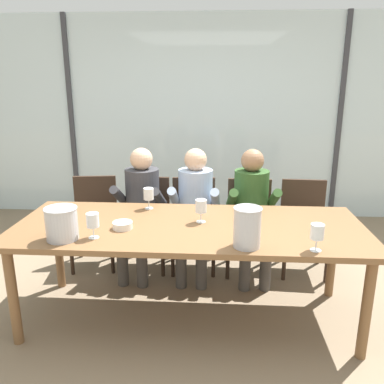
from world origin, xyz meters
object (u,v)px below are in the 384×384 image
at_px(dining_table, 189,233).
at_px(chair_center, 194,216).
at_px(ice_bucket_primary, 62,223).
at_px(chair_near_window_right, 303,219).
at_px(wine_glass_center_pour, 149,195).
at_px(person_olive_shirt, 252,206).
at_px(tasting_bowl, 123,225).
at_px(chair_left_of_center, 147,215).
at_px(ice_bucket_secondary, 247,227).
at_px(wine_glass_by_left_taster, 93,221).
at_px(chair_near_curtain, 95,214).
at_px(person_charcoal_jacket, 141,203).
at_px(wine_glass_near_bucket, 201,206).
at_px(person_pale_blue_shirt, 195,204).
at_px(wine_glass_by_right_taster, 317,233).
at_px(chair_right_of_center, 249,218).

bearing_deg(dining_table, chair_center, 91.38).
bearing_deg(chair_center, dining_table, -91.21).
bearing_deg(ice_bucket_primary, chair_near_window_right, 33.86).
bearing_deg(chair_center, wine_glass_center_pour, -122.68).
bearing_deg(person_olive_shirt, chair_near_window_right, 12.30).
xyz_separation_m(ice_bucket_primary, tasting_bowl, (0.35, 0.22, -0.09)).
relative_size(chair_left_of_center, ice_bucket_secondary, 3.31).
bearing_deg(wine_glass_by_left_taster, wine_glass_center_pour, 67.76).
bearing_deg(chair_near_curtain, person_charcoal_jacket, -25.11).
relative_size(wine_glass_near_bucket, wine_glass_center_pour, 1.00).
bearing_deg(chair_near_curtain, chair_left_of_center, -7.72).
xyz_separation_m(chair_left_of_center, wine_glass_center_pour, (0.12, -0.57, 0.38)).
bearing_deg(person_pale_blue_shirt, ice_bucket_secondary, -68.38).
xyz_separation_m(person_charcoal_jacket, wine_glass_by_left_taster, (-0.11, -1.06, 0.21)).
relative_size(chair_center, wine_glass_by_left_taster, 4.99).
xyz_separation_m(chair_near_window_right, person_pale_blue_shirt, (-1.04, -0.15, 0.17)).
bearing_deg(wine_glass_center_pour, ice_bucket_secondary, -43.88).
bearing_deg(wine_glass_by_right_taster, ice_bucket_primary, 177.33).
height_order(chair_near_curtain, chair_right_of_center, same).
height_order(person_pale_blue_shirt, tasting_bowl, person_pale_blue_shirt).
distance_m(chair_center, ice_bucket_primary, 1.54).
bearing_deg(wine_glass_near_bucket, person_charcoal_jacket, 130.02).
relative_size(ice_bucket_primary, ice_bucket_secondary, 0.84).
bearing_deg(chair_near_window_right, chair_near_curtain, -177.44).
xyz_separation_m(person_olive_shirt, wine_glass_near_bucket, (-0.44, -0.71, 0.21)).
relative_size(wine_glass_by_left_taster, wine_glass_near_bucket, 1.00).
relative_size(dining_table, chair_near_window_right, 2.95).
relative_size(ice_bucket_primary, wine_glass_by_left_taster, 1.27).
relative_size(chair_left_of_center, person_olive_shirt, 0.73).
relative_size(dining_table, person_olive_shirt, 2.16).
bearing_deg(chair_right_of_center, person_olive_shirt, -82.86).
distance_m(dining_table, chair_left_of_center, 1.06).
distance_m(person_olive_shirt, ice_bucket_secondary, 1.17).
bearing_deg(ice_bucket_secondary, dining_table, 137.09).
distance_m(chair_near_window_right, person_charcoal_jacket, 1.56).
bearing_deg(wine_glass_center_pour, dining_table, -44.92).
xyz_separation_m(chair_left_of_center, wine_glass_near_bucket, (0.57, -0.87, 0.38)).
height_order(chair_left_of_center, chair_near_window_right, same).
bearing_deg(wine_glass_near_bucket, person_olive_shirt, 58.22).
distance_m(wine_glass_by_left_taster, wine_glass_near_bucket, 0.79).
height_order(dining_table, wine_glass_by_left_taster, wine_glass_by_left_taster).
xyz_separation_m(tasting_bowl, wine_glass_center_pour, (0.11, 0.46, 0.09)).
xyz_separation_m(chair_near_curtain, tasting_bowl, (0.54, -1.04, 0.29)).
xyz_separation_m(chair_center, wine_glass_by_left_taster, (-0.60, -1.22, 0.38)).
bearing_deg(wine_glass_by_right_taster, dining_table, 153.94).
xyz_separation_m(chair_near_curtain, chair_near_window_right, (2.04, -0.01, 0.00)).
height_order(ice_bucket_secondary, wine_glass_near_bucket, ice_bucket_secondary).
xyz_separation_m(person_olive_shirt, tasting_bowl, (-0.99, -0.88, 0.12)).
bearing_deg(person_charcoal_jacket, ice_bucket_primary, -100.31).
relative_size(wine_glass_by_left_taster, wine_glass_center_pour, 1.00).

